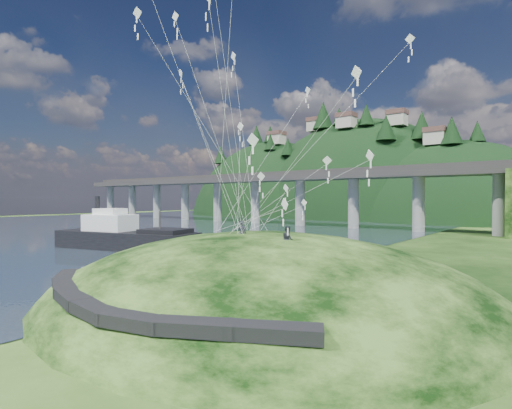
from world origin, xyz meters
The scene contains 10 objects.
ground centered at (0.00, 0.00, 0.00)m, with size 320.00×320.00×0.00m, color black.
water centered at (-72.00, 30.00, 0.01)m, with size 240.00×240.00×0.00m, color #2E3F54.
grass_hill centered at (8.00, 2.00, -1.50)m, with size 36.00×32.00×13.00m.
footpath centered at (7.46, -9.74, 2.08)m, with size 22.29×5.84×0.83m.
bridge centered at (-26.46, 70.07, 9.70)m, with size 160.00×11.00×15.00m.
far_ridge centered at (-43.58, 122.17, -7.44)m, with size 153.00×70.00×94.50m.
work_barge centered at (-25.82, 12.06, 1.96)m, with size 23.16×11.53×7.82m.
wooden_dock centered at (-9.49, 7.17, 0.40)m, with size 12.60×6.85×0.92m.
kite_flyers centered at (9.59, 0.53, 5.79)m, with size 5.37×1.34×1.98m.
kite_swarm centered at (7.25, 2.56, 15.97)m, with size 19.49×17.85×20.88m.
Camera 1 is at (26.08, -21.57, 7.62)m, focal length 28.00 mm.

